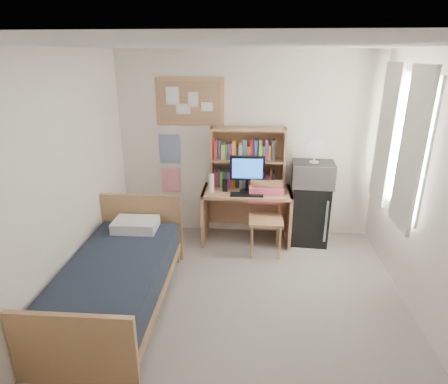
# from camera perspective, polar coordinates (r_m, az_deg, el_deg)

# --- Properties ---
(floor) EXTENTS (3.60, 4.20, 0.02)m
(floor) POSITION_cam_1_polar(r_m,az_deg,el_deg) (4.01, 2.23, -19.20)
(floor) COLOR gray
(floor) RESTS_ON ground
(ceiling) EXTENTS (3.60, 4.20, 0.02)m
(ceiling) POSITION_cam_1_polar(r_m,az_deg,el_deg) (3.09, 2.94, 21.43)
(ceiling) COLOR white
(ceiling) RESTS_ON wall_back
(wall_back) EXTENTS (3.60, 0.04, 2.60)m
(wall_back) POSITION_cam_1_polar(r_m,az_deg,el_deg) (5.33, 3.39, 6.90)
(wall_back) COLOR white
(wall_back) RESTS_ON floor
(wall_left) EXTENTS (0.04, 4.20, 2.60)m
(wall_left) POSITION_cam_1_polar(r_m,az_deg,el_deg) (3.83, -25.47, -0.60)
(wall_left) COLOR white
(wall_left) RESTS_ON floor
(window_unit) EXTENTS (0.10, 1.40, 1.70)m
(window_unit) POSITION_cam_1_polar(r_m,az_deg,el_deg) (4.69, 25.26, 6.87)
(window_unit) COLOR white
(window_unit) RESTS_ON wall_right
(curtain_left) EXTENTS (0.04, 0.55, 1.70)m
(curtain_left) POSITION_cam_1_polar(r_m,az_deg,el_deg) (4.32, 26.63, 5.61)
(curtain_left) COLOR white
(curtain_left) RESTS_ON wall_right
(curtain_right) EXTENTS (0.04, 0.55, 1.70)m
(curtain_right) POSITION_cam_1_polar(r_m,az_deg,el_deg) (5.05, 23.44, 7.98)
(curtain_right) COLOR white
(curtain_right) RESTS_ON wall_right
(bulletin_board) EXTENTS (0.94, 0.03, 0.64)m
(bulletin_board) POSITION_cam_1_polar(r_m,az_deg,el_deg) (5.28, -5.21, 13.56)
(bulletin_board) COLOR #A07854
(bulletin_board) RESTS_ON wall_back
(poster_wave) EXTENTS (0.30, 0.01, 0.42)m
(poster_wave) POSITION_cam_1_polar(r_m,az_deg,el_deg) (5.47, -8.30, 6.52)
(poster_wave) COLOR #263E9B
(poster_wave) RESTS_ON wall_back
(poster_japan) EXTENTS (0.28, 0.01, 0.36)m
(poster_japan) POSITION_cam_1_polar(r_m,az_deg,el_deg) (5.60, -8.06, 1.85)
(poster_japan) COLOR #EB294A
(poster_japan) RESTS_ON wall_back
(desk) EXTENTS (1.23, 0.62, 0.76)m
(desk) POSITION_cam_1_polar(r_m,az_deg,el_deg) (5.32, 3.42, -3.59)
(desk) COLOR tan
(desk) RESTS_ON floor
(desk_chair) EXTENTS (0.49, 0.49, 0.97)m
(desk_chair) POSITION_cam_1_polar(r_m,az_deg,el_deg) (4.98, 6.40, -4.13)
(desk_chair) COLOR #AD8052
(desk_chair) RESTS_ON floor
(mini_fridge) EXTENTS (0.53, 0.53, 0.85)m
(mini_fridge) POSITION_cam_1_polar(r_m,az_deg,el_deg) (5.41, 12.88, -3.14)
(mini_fridge) COLOR black
(mini_fridge) RESTS_ON floor
(bed) EXTENTS (1.01, 1.99, 0.54)m
(bed) POSITION_cam_1_polar(r_m,az_deg,el_deg) (4.18, -15.94, -13.38)
(bed) COLOR black
(bed) RESTS_ON floor
(hutch) EXTENTS (1.02, 0.27, 0.84)m
(hutch) POSITION_cam_1_polar(r_m,az_deg,el_deg) (5.19, 3.63, 5.18)
(hutch) COLOR tan
(hutch) RESTS_ON desk
(monitor) EXTENTS (0.47, 0.04, 0.50)m
(monitor) POSITION_cam_1_polar(r_m,az_deg,el_deg) (5.04, 3.56, 2.68)
(monitor) COLOR black
(monitor) RESTS_ON desk
(keyboard) EXTENTS (0.44, 0.14, 0.02)m
(keyboard) POSITION_cam_1_polar(r_m,az_deg,el_deg) (4.99, 3.48, -0.40)
(keyboard) COLOR black
(keyboard) RESTS_ON desk
(speaker_left) EXTENTS (0.07, 0.07, 0.16)m
(speaker_left) POSITION_cam_1_polar(r_m,az_deg,el_deg) (5.10, 0.15, 0.97)
(speaker_left) COLOR black
(speaker_left) RESTS_ON desk
(speaker_right) EXTENTS (0.07, 0.07, 0.17)m
(speaker_right) POSITION_cam_1_polar(r_m,az_deg,el_deg) (5.10, 6.89, 0.83)
(speaker_right) COLOR black
(speaker_right) RESTS_ON desk
(water_bottle) EXTENTS (0.07, 0.07, 0.25)m
(water_bottle) POSITION_cam_1_polar(r_m,az_deg,el_deg) (5.07, -1.91, 1.36)
(water_bottle) COLOR white
(water_bottle) RESTS_ON desk
(hoodie) EXTENTS (0.47, 0.15, 0.22)m
(hoodie) POSITION_cam_1_polar(r_m,az_deg,el_deg) (5.06, 6.42, -0.43)
(hoodie) COLOR #DC536C
(hoodie) RESTS_ON desk_chair
(microwave) EXTENTS (0.57, 0.45, 0.32)m
(microwave) POSITION_cam_1_polar(r_m,az_deg,el_deg) (5.19, 13.40, 2.70)
(microwave) COLOR #B5B5BA
(microwave) RESTS_ON mini_fridge
(desk_fan) EXTENTS (0.27, 0.27, 0.31)m
(desk_fan) POSITION_cam_1_polar(r_m,az_deg,el_deg) (5.11, 13.69, 6.09)
(desk_fan) COLOR white
(desk_fan) RESTS_ON microwave
(pillow) EXTENTS (0.52, 0.37, 0.12)m
(pillow) POSITION_cam_1_polar(r_m,az_deg,el_deg) (4.64, -13.32, -4.87)
(pillow) COLOR white
(pillow) RESTS_ON bed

